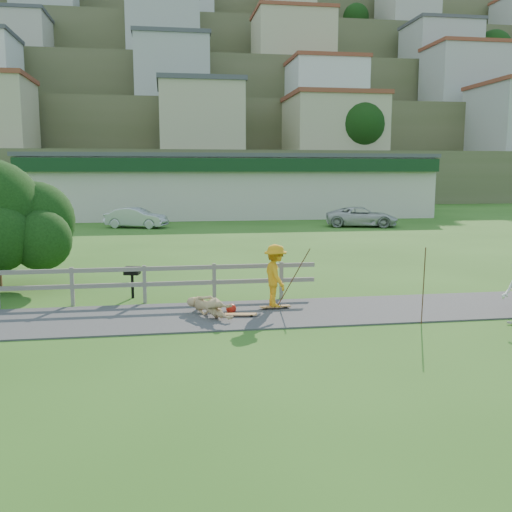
% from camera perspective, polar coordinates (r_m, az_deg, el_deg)
% --- Properties ---
extents(ground, '(260.00, 260.00, 0.00)m').
position_cam_1_polar(ground, '(13.62, -2.99, -7.57)').
color(ground, '#2D5B1A').
rests_on(ground, ground).
extents(path, '(34.00, 3.00, 0.04)m').
position_cam_1_polar(path, '(15.06, -3.59, -5.93)').
color(path, '#3B3B3E').
rests_on(path, ground).
extents(fence, '(15.05, 0.10, 1.10)m').
position_cam_1_polar(fence, '(16.92, -19.99, -2.39)').
color(fence, '#656159').
rests_on(fence, ground).
extents(strip_mall, '(32.50, 10.75, 5.10)m').
position_cam_1_polar(strip_mall, '(48.27, -2.66, 7.10)').
color(strip_mall, beige).
rests_on(strip_mall, ground).
extents(hillside, '(220.00, 67.00, 47.50)m').
position_cam_1_polar(hillside, '(104.88, -8.48, 14.26)').
color(hillside, '#505733').
rests_on(hillside, ground).
extents(skater_rider, '(0.77, 1.18, 1.71)m').
position_cam_1_polar(skater_rider, '(15.51, 1.96, -2.34)').
color(skater_rider, orange).
rests_on(skater_rider, ground).
extents(skater_fallen, '(1.58, 1.21, 0.59)m').
position_cam_1_polar(skater_fallen, '(14.82, -4.66, -5.08)').
color(skater_fallen, tan).
rests_on(skater_fallen, ground).
extents(car_silver, '(4.32, 2.73, 1.35)m').
position_cam_1_polar(car_silver, '(38.84, -11.89, 3.76)').
color(car_silver, '#B2B5BB').
rests_on(car_silver, ground).
extents(car_white, '(5.23, 3.36, 1.34)m').
position_cam_1_polar(car_white, '(39.48, 10.52, 3.88)').
color(car_white, beige).
rests_on(car_white, ground).
extents(bbq, '(0.50, 0.42, 0.95)m').
position_cam_1_polar(bbq, '(17.41, -12.26, -2.61)').
color(bbq, black).
rests_on(bbq, ground).
extents(longboard_rider, '(0.86, 0.29, 0.09)m').
position_cam_1_polar(longboard_rider, '(15.68, 1.94, -5.24)').
color(longboard_rider, olive).
rests_on(longboard_rider, ground).
extents(longboard_fallen, '(0.85, 0.32, 0.09)m').
position_cam_1_polar(longboard_fallen, '(14.86, -1.53, -6.01)').
color(longboard_fallen, olive).
rests_on(longboard_fallen, ground).
extents(helmet, '(0.27, 0.27, 0.27)m').
position_cam_1_polar(helmet, '(15.25, -2.50, -5.29)').
color(helmet, '#AE180C').
rests_on(helmet, ground).
extents(pole_rider, '(0.03, 0.03, 1.87)m').
position_cam_1_polar(pole_rider, '(16.00, 3.80, -1.73)').
color(pole_rider, '#513120').
rests_on(pole_rider, ground).
extents(pole_spec_left, '(0.03, 0.03, 1.92)m').
position_cam_1_polar(pole_spec_left, '(14.66, 16.40, -2.90)').
color(pole_spec_left, '#513120').
rests_on(pole_spec_left, ground).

